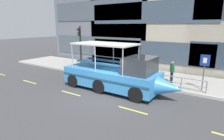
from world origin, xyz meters
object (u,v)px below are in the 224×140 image
object	(u,v)px
pedestrian_mid_left	(140,67)
duck_tour_boat	(117,75)
parking_sign	(204,66)
pedestrian_near_bow	(172,70)
traffic_light_pole	(80,44)

from	to	relation	value
pedestrian_mid_left	duck_tour_boat	bearing A→B (deg)	-94.36
parking_sign	pedestrian_near_bow	world-z (taller)	parking_sign
pedestrian_near_bow	parking_sign	bearing A→B (deg)	-13.56
traffic_light_pole	pedestrian_near_bow	size ratio (longest dim) A/B	2.53
pedestrian_mid_left	traffic_light_pole	bearing A→B (deg)	-176.66
duck_tour_boat	parking_sign	bearing A→B (deg)	29.21
parking_sign	traffic_light_pole	bearing A→B (deg)	179.85
duck_tour_boat	pedestrian_mid_left	world-z (taller)	duck_tour_boat
traffic_light_pole	pedestrian_near_bow	world-z (taller)	traffic_light_pole
traffic_light_pole	duck_tour_boat	distance (m)	7.04
traffic_light_pole	duck_tour_boat	world-z (taller)	traffic_light_pole
parking_sign	pedestrian_near_bow	xyz separation A→B (m)	(-2.29, 0.55, -0.65)
traffic_light_pole	pedestrian_mid_left	distance (m)	6.64
parking_sign	duck_tour_boat	xyz separation A→B (m)	(-5.19, -2.90, -0.76)
duck_tour_boat	pedestrian_mid_left	xyz separation A→B (m)	(0.25, 3.31, 0.07)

